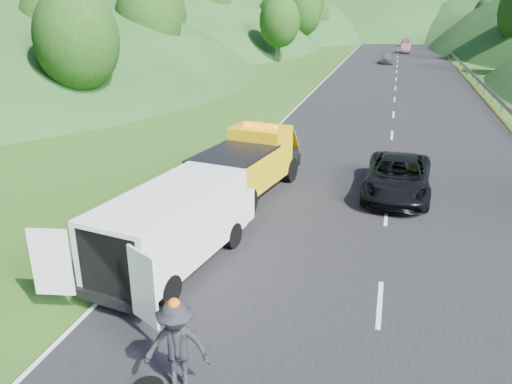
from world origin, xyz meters
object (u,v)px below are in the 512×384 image
(tow_truck, at_px, (248,163))
(child, at_px, (225,238))
(passing_suv, at_px, (396,195))
(white_van, at_px, (175,223))
(woman, at_px, (191,229))
(suitcase, at_px, (137,213))

(tow_truck, distance_m, child, 4.40)
(tow_truck, distance_m, passing_suv, 6.01)
(white_van, bearing_deg, woman, 112.24)
(child, distance_m, passing_suv, 7.65)
(tow_truck, relative_size, child, 7.13)
(passing_suv, bearing_deg, tow_truck, -164.48)
(white_van, relative_size, child, 7.80)
(woman, distance_m, child, 1.36)
(tow_truck, relative_size, woman, 3.65)
(child, height_order, suitcase, suitcase)
(white_van, bearing_deg, suitcase, 145.53)
(woman, bearing_deg, suitcase, 89.99)
(woman, bearing_deg, tow_truck, -9.34)
(tow_truck, xyz_separation_m, white_van, (-0.35, -6.24, 0.05))
(woman, relative_size, passing_suv, 0.32)
(tow_truck, height_order, white_van, tow_truck)
(child, bearing_deg, passing_suv, 65.08)
(white_van, xyz_separation_m, woman, (-0.54, 2.39, -1.32))
(tow_truck, height_order, passing_suv, tow_truck)
(suitcase, height_order, passing_suv, passing_suv)
(suitcase, relative_size, passing_suv, 0.12)
(woman, distance_m, passing_suv, 8.41)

